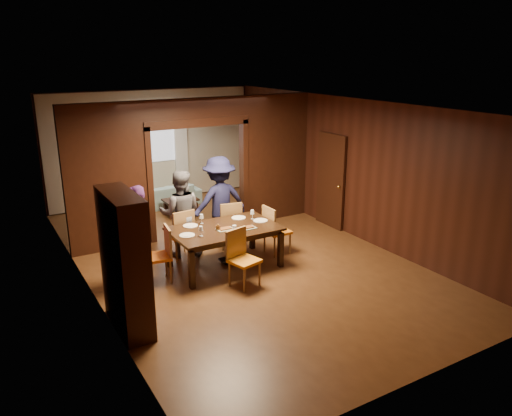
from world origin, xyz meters
TOP-DOWN VIEW (x-y plane):
  - floor at (0.00, 0.00)m, footprint 9.00×9.00m
  - ceiling at (0.00, 0.00)m, footprint 5.50×9.00m
  - room_walls at (0.00, 1.89)m, footprint 5.52×9.01m
  - person_purple at (-1.96, -0.24)m, footprint 0.51×0.69m
  - person_grey at (-0.85, 0.60)m, footprint 1.01×0.92m
  - person_navy at (0.04, 0.72)m, footprint 1.19×0.70m
  - sofa at (-0.03, 3.85)m, footprint 1.91×0.80m
  - serving_bowl at (-0.29, -0.21)m, footprint 0.30×0.30m
  - dining_table at (-0.39, -0.34)m, footprint 1.92×1.19m
  - coffee_table at (0.09, 2.95)m, footprint 0.80×0.50m
  - chair_left at (-1.66, -0.30)m, footprint 0.50×0.50m
  - chair_right at (0.79, -0.28)m, footprint 0.44×0.44m
  - chair_far_l at (-0.91, 0.52)m, footprint 0.48×0.48m
  - chair_far_r at (0.14, 0.52)m, footprint 0.51×0.51m
  - chair_near at (-0.46, -1.20)m, footprint 0.54×0.54m
  - hutch at (-2.53, -1.50)m, footprint 0.40×1.20m
  - door_right at (2.70, 0.50)m, footprint 0.06×0.90m
  - window_far at (0.00, 4.44)m, footprint 1.20×0.03m
  - curtain_left at (-0.75, 4.40)m, footprint 0.35×0.06m
  - curtain_right at (0.75, 4.40)m, footprint 0.35×0.06m
  - plate_left at (-1.13, -0.37)m, footprint 0.27×0.27m
  - plate_far_l at (-0.88, 0.06)m, footprint 0.27×0.27m
  - plate_far_r at (0.10, 0.02)m, footprint 0.27×0.27m
  - plate_right at (0.37, -0.34)m, footprint 0.27×0.27m
  - plate_near at (-0.38, -0.68)m, footprint 0.27×0.27m
  - platter_a at (-0.43, -0.44)m, footprint 0.30×0.20m
  - platter_b at (-0.05, -0.59)m, footprint 0.30×0.20m
  - wineglass_left at (-0.93, -0.52)m, footprint 0.08×0.08m
  - wineglass_far at (-0.64, 0.08)m, footprint 0.08×0.08m
  - wineglass_right at (0.30, -0.17)m, footprint 0.08×0.08m
  - tumbler at (-0.36, -0.67)m, footprint 0.07×0.07m
  - condiment_jar at (-0.54, -0.40)m, footprint 0.08×0.08m

SIDE VIEW (x-z plane):
  - floor at x=0.00m, z-range 0.00..0.00m
  - coffee_table at x=0.09m, z-range 0.00..0.40m
  - sofa at x=-0.03m, z-range 0.00..0.55m
  - dining_table at x=-0.39m, z-range 0.00..0.76m
  - chair_left at x=-1.66m, z-range 0.00..0.97m
  - chair_right at x=0.79m, z-range 0.00..0.97m
  - chair_far_l at x=-0.91m, z-range 0.00..0.97m
  - chair_far_r at x=0.14m, z-range 0.00..0.97m
  - chair_near at x=-0.46m, z-range 0.00..0.97m
  - plate_left at x=-1.13m, z-range 0.76..0.77m
  - plate_far_l at x=-0.88m, z-range 0.76..0.77m
  - plate_far_r at x=0.10m, z-range 0.76..0.77m
  - plate_right at x=0.37m, z-range 0.76..0.77m
  - plate_near at x=-0.38m, z-range 0.76..0.77m
  - platter_a at x=-0.43m, z-range 0.76..0.80m
  - platter_b at x=-0.05m, z-range 0.76..0.80m
  - serving_bowl at x=-0.29m, z-range 0.76..0.83m
  - condiment_jar at x=-0.54m, z-range 0.76..0.87m
  - tumbler at x=-0.36m, z-range 0.76..0.90m
  - person_grey at x=-0.85m, z-range 0.00..1.69m
  - wineglass_left at x=-0.93m, z-range 0.76..0.94m
  - wineglass_far at x=-0.64m, z-range 0.76..0.94m
  - wineglass_right at x=0.30m, z-range 0.76..0.94m
  - person_purple at x=-1.96m, z-range 0.00..1.72m
  - person_navy at x=0.04m, z-range 0.00..1.83m
  - hutch at x=-2.53m, z-range 0.00..2.00m
  - door_right at x=2.70m, z-range 0.00..2.10m
  - curtain_left at x=-0.75m, z-range 0.05..2.45m
  - curtain_right at x=0.75m, z-range 0.05..2.45m
  - room_walls at x=0.00m, z-range 0.06..2.96m
  - window_far at x=0.00m, z-range 1.05..2.35m
  - ceiling at x=0.00m, z-range 2.89..2.91m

